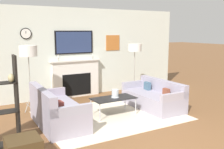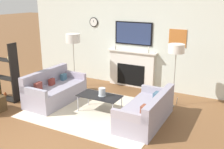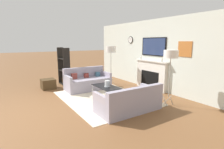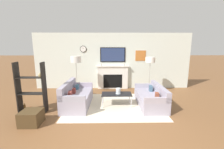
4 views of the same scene
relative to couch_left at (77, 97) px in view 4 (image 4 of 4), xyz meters
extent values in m
plane|color=brown|center=(1.33, -2.02, -0.30)|extent=(60.00, 60.00, 0.00)
cube|color=silver|center=(1.33, 2.26, 1.05)|extent=(7.58, 0.07, 2.70)
cube|color=silver|center=(1.33, 2.14, 0.25)|extent=(1.47, 0.16, 1.10)
cube|color=black|center=(1.33, 2.06, 0.09)|extent=(0.91, 0.01, 0.66)
cube|color=silver|center=(1.33, 2.12, 0.82)|extent=(1.59, 0.22, 0.04)
cylinder|color=#B2AD9E|center=(0.77, 2.09, 0.89)|extent=(0.04, 0.04, 0.10)
cylinder|color=white|center=(0.77, 2.09, 0.98)|extent=(0.03, 0.03, 0.09)
cylinder|color=#B2AD9E|center=(1.88, 2.09, 0.89)|extent=(0.04, 0.04, 0.10)
cylinder|color=white|center=(1.88, 2.09, 0.98)|extent=(0.03, 0.03, 0.09)
cube|color=black|center=(1.33, 2.21, 1.37)|extent=(1.21, 0.04, 0.70)
cube|color=navy|center=(1.33, 2.19, 1.37)|extent=(1.13, 0.01, 0.63)
cylinder|color=black|center=(-0.08, 2.21, 1.64)|extent=(0.31, 0.02, 0.31)
cylinder|color=silver|center=(-0.08, 2.20, 1.64)|extent=(0.26, 0.00, 0.26)
cube|color=black|center=(-0.08, 2.19, 1.67)|extent=(0.01, 0.00, 0.07)
cube|color=#B7662B|center=(2.68, 2.21, 1.32)|extent=(0.50, 0.02, 0.50)
cube|color=beige|center=(1.33, 0.00, -0.30)|extent=(3.26, 2.51, 0.01)
cube|color=#9993A5|center=(0.05, 0.00, -0.07)|extent=(0.87, 1.72, 0.46)
cube|color=#9993A5|center=(-0.29, 0.01, 0.35)|extent=(0.19, 1.71, 0.39)
cube|color=#9E91A3|center=(0.06, 0.80, 0.25)|extent=(0.84, 0.11, 0.18)
cube|color=#9795A5|center=(0.03, -0.80, 0.25)|extent=(0.84, 0.11, 0.18)
cube|color=#3D657B|center=(-0.07, 0.50, 0.25)|extent=(0.11, 0.18, 0.18)
cube|color=maroon|center=(-0.08, 0.00, 0.24)|extent=(0.11, 0.18, 0.17)
cube|color=brown|center=(-0.09, -0.50, 0.27)|extent=(0.12, 0.22, 0.22)
cube|color=#9993A5|center=(2.61, 0.00, -0.10)|extent=(0.82, 1.76, 0.40)
cube|color=#9993A5|center=(2.93, 0.00, 0.26)|extent=(0.16, 1.76, 0.32)
cube|color=#9D94A2|center=(2.60, -0.83, 0.19)|extent=(0.82, 0.10, 0.18)
cube|color=#9A96A5|center=(2.61, 0.83, 0.19)|extent=(0.82, 0.10, 0.18)
cube|color=brown|center=(2.73, -0.39, 0.19)|extent=(0.11, 0.19, 0.19)
cube|color=#405F75|center=(2.73, 0.39, 0.21)|extent=(0.11, 0.22, 0.22)
cube|color=black|center=(1.42, 0.00, 0.12)|extent=(1.06, 0.55, 0.02)
cylinder|color=#B7B7BC|center=(0.93, -0.23, -0.10)|extent=(0.02, 0.02, 0.41)
cylinder|color=#B7B7BC|center=(1.91, -0.23, -0.10)|extent=(0.02, 0.02, 0.41)
cylinder|color=#B7B7BC|center=(0.93, 0.24, -0.10)|extent=(0.02, 0.02, 0.41)
cylinder|color=#B7B7BC|center=(1.91, 0.24, -0.10)|extent=(0.02, 0.02, 0.41)
cylinder|color=silver|center=(1.48, 0.02, 0.23)|extent=(0.17, 0.17, 0.20)
cylinder|color=silver|center=(1.48, 0.02, 0.18)|extent=(0.09, 0.09, 0.11)
cylinder|color=silver|center=(1.48, 0.02, 0.13)|extent=(0.19, 0.19, 0.01)
cylinder|color=#9E998E|center=(-0.14, 1.30, -0.18)|extent=(0.09, 0.23, 0.27)
cylinder|color=#9E998E|center=(-0.33, 1.34, -0.18)|extent=(0.17, 0.19, 0.27)
cylinder|color=#9E998E|center=(-0.27, 1.16, -0.18)|extent=(0.23, 0.07, 0.27)
cylinder|color=#9E998E|center=(-0.25, 1.27, 0.53)|extent=(0.02, 0.02, 1.15)
cylinder|color=white|center=(-0.25, 1.27, 1.23)|extent=(0.43, 0.43, 0.27)
cylinder|color=#9E998E|center=(3.01, 1.30, -0.18)|extent=(0.09, 0.23, 0.27)
cylinder|color=#9E998E|center=(2.82, 1.34, -0.18)|extent=(0.17, 0.19, 0.27)
cylinder|color=#9E998E|center=(2.88, 1.16, -0.18)|extent=(0.23, 0.07, 0.27)
cylinder|color=#9E998E|center=(2.90, 1.27, 0.53)|extent=(0.02, 0.02, 1.15)
cylinder|color=white|center=(2.90, 1.27, 1.21)|extent=(0.41, 0.41, 0.22)
cube|color=black|center=(-1.69, -0.50, 0.50)|extent=(0.04, 0.28, 1.61)
cube|color=black|center=(-0.87, -0.50, 0.50)|extent=(0.04, 0.28, 1.61)
cube|color=black|center=(-1.28, -0.50, -0.27)|extent=(0.86, 0.28, 0.02)
cube|color=black|center=(-1.28, -0.50, 0.32)|extent=(0.86, 0.28, 0.01)
cube|color=black|center=(-1.28, -0.50, 0.83)|extent=(0.86, 0.28, 0.02)
ellipsoid|color=#9F451D|center=(-1.40, -0.47, -0.20)|extent=(0.08, 0.08, 0.14)
ellipsoid|color=tan|center=(-0.95, -0.55, 0.92)|extent=(0.11, 0.11, 0.15)
cylinder|color=brown|center=(-1.55, -0.51, -0.17)|extent=(0.06, 0.06, 0.20)
cylinder|color=brown|center=(-1.55, -0.51, -0.04)|extent=(0.03, 0.03, 0.05)
cube|color=#46331C|center=(-0.95, -1.27, -0.11)|extent=(0.52, 0.52, 0.39)
camera|label=1|loc=(-1.65, -5.27, 1.73)|focal=42.00mm
camera|label=2|loc=(4.49, -5.13, 2.48)|focal=42.00mm
camera|label=3|loc=(6.14, -2.84, 1.55)|focal=28.00mm
camera|label=4|loc=(1.17, -5.05, 1.80)|focal=24.00mm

